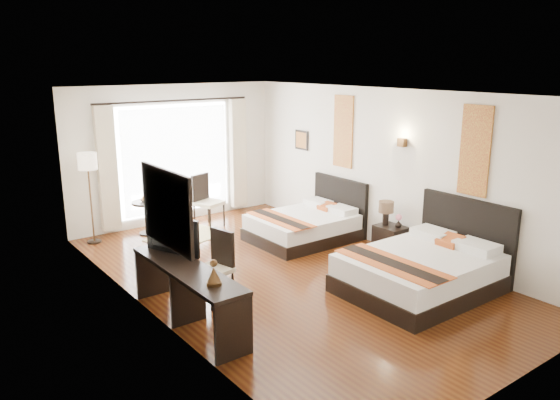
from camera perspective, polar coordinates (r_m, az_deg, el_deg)
floor at (r=8.61m, az=0.73°, el=-7.81°), size 4.50×7.50×0.01m
ceiling at (r=7.99m, az=0.79°, el=11.10°), size 4.50×7.50×0.02m
wall_headboard at (r=9.69m, az=11.34°, el=3.11°), size 0.01×7.50×2.80m
wall_desk at (r=7.08m, az=-13.79°, el=-1.16°), size 0.01×7.50×2.80m
wall_window at (r=11.33m, az=-10.93°, el=4.73°), size 4.50×0.01×2.80m
wall_entry at (r=5.81m, az=24.05°, el=-5.45°), size 4.50×0.01×2.80m
window_glass at (r=11.33m, az=-10.87°, el=4.22°), size 2.40×0.02×2.20m
sheer_curtain at (r=11.28m, az=-10.74°, el=4.18°), size 2.30×0.02×2.10m
drape_left at (r=10.70m, az=-17.61°, el=3.10°), size 0.35×0.14×2.35m
drape_right at (r=11.95m, az=-4.39°, el=4.85°), size 0.35×0.14×2.35m
art_panel_near at (r=8.59m, az=19.70°, el=4.85°), size 0.03×0.50×1.35m
art_panel_far at (r=10.40m, az=6.62°, el=7.11°), size 0.03×0.50×1.35m
wall_sconce at (r=9.37m, az=12.64°, el=5.89°), size 0.10×0.14×0.14m
mirror_frame at (r=6.57m, az=-11.79°, el=-0.89°), size 0.04×1.25×0.95m
mirror_glass at (r=6.58m, az=-11.59°, el=-0.85°), size 0.01×1.12×0.82m
bed_near at (r=8.21m, az=14.77°, el=-7.03°), size 2.18×1.70×1.23m
bed_far at (r=10.18m, az=2.77°, el=-2.61°), size 1.89×1.48×1.06m
nightstand at (r=9.63m, az=11.45°, el=-4.09°), size 0.41×0.51×0.49m
table_lamp at (r=9.52m, az=11.03°, el=-0.90°), size 0.26×0.26×0.41m
vase at (r=9.48m, az=12.27°, el=-2.41°), size 0.15×0.15×0.13m
console_desk at (r=7.06m, az=-9.59°, el=-9.81°), size 0.50×2.20×0.76m
television at (r=7.31m, az=-11.65°, el=-3.77°), size 0.45×0.85×0.51m
bronze_figurine at (r=6.31m, az=-6.93°, el=-7.67°), size 0.19×0.19×0.27m
desk_chair at (r=7.65m, az=-6.95°, el=-8.37°), size 0.55×0.55×1.00m
floor_lamp at (r=10.28m, az=-19.44°, el=3.25°), size 0.34×0.34×1.66m
side_table at (r=10.76m, az=-13.67°, el=-1.82°), size 0.56×0.56×0.64m
fruit_bowl at (r=10.66m, az=-13.82°, el=-0.03°), size 0.25×0.25×0.05m
window_chair at (r=11.01m, az=-7.51°, el=-1.15°), size 0.62×0.62×1.06m
jute_rug at (r=10.53m, az=-9.69°, el=-3.76°), size 1.59×1.28×0.01m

